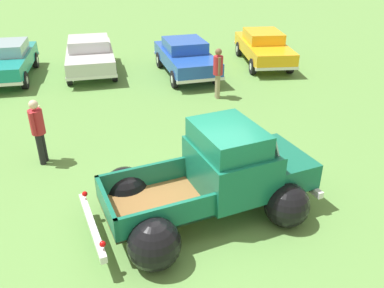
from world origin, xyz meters
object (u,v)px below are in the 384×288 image
at_px(spectator_0, 218,70).
at_px(show_car_0, 6,59).
at_px(vintage_pickup_truck, 219,180).
at_px(show_car_2, 186,56).
at_px(spectator_1, 38,128).
at_px(show_car_1, 90,54).
at_px(show_car_3, 263,46).

bearing_deg(spectator_0, show_car_0, -22.16).
height_order(vintage_pickup_truck, show_car_0, vintage_pickup_truck).
distance_m(show_car_2, spectator_1, 8.11).
height_order(spectator_0, spectator_1, spectator_0).
xyz_separation_m(show_car_0, show_car_2, (7.18, -0.83, -0.00)).
height_order(show_car_2, spectator_0, spectator_0).
relative_size(vintage_pickup_truck, spectator_0, 2.78).
height_order(vintage_pickup_truck, spectator_0, vintage_pickup_truck).
distance_m(show_car_1, show_car_3, 7.60).
distance_m(show_car_0, show_car_2, 7.23).
bearing_deg(show_car_1, vintage_pickup_truck, 12.82).
relative_size(show_car_0, spectator_1, 2.58).
distance_m(show_car_1, show_car_2, 4.03).
distance_m(vintage_pickup_truck, show_car_2, 9.34).
xyz_separation_m(show_car_0, show_car_1, (3.29, 0.19, 0.00)).
bearing_deg(vintage_pickup_truck, show_car_0, 108.29).
xyz_separation_m(show_car_2, spectator_1, (-4.79, -6.54, 0.19)).
relative_size(show_car_1, show_car_2, 0.97).
relative_size(show_car_2, spectator_0, 2.54).
relative_size(vintage_pickup_truck, spectator_1, 2.89).
height_order(vintage_pickup_truck, show_car_2, vintage_pickup_truck).
relative_size(vintage_pickup_truck, show_car_0, 1.12).
bearing_deg(show_car_2, show_car_3, 99.33).
bearing_deg(spectator_0, show_car_1, -37.28).
height_order(show_car_0, show_car_3, same).
xyz_separation_m(show_car_2, show_car_3, (3.71, 0.99, 0.00)).
height_order(show_car_1, spectator_0, spectator_0).
relative_size(show_car_3, spectator_1, 2.76).
distance_m(spectator_0, spectator_1, 6.61).
xyz_separation_m(vintage_pickup_truck, show_car_1, (-3.03, 10.32, 0.03)).
distance_m(vintage_pickup_truck, show_car_3, 11.26).
bearing_deg(vintage_pickup_truck, show_car_2, 71.04).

